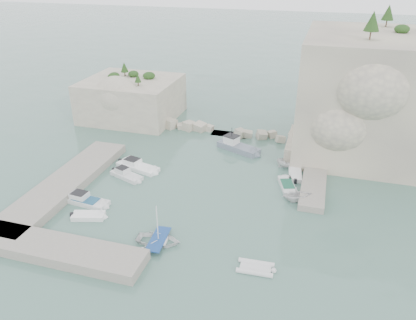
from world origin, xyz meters
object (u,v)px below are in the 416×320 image
(motorboat_a, at_px, (138,169))
(work_boat, at_px, (238,150))
(tender_east_a, at_px, (297,201))
(motorboat_e, at_px, (89,218))
(motorboat_d, at_px, (86,203))
(tender_east_c, at_px, (295,175))
(inflatable_dinghy, at_px, (255,269))
(motorboat_b, at_px, (127,177))
(tender_east_b, at_px, (287,188))
(tender_east_d, at_px, (291,167))
(rowboat, at_px, (159,243))

(motorboat_a, xyz_separation_m, work_boat, (12.17, 9.83, 0.00))
(tender_east_a, bearing_deg, motorboat_a, 60.24)
(motorboat_e, distance_m, work_boat, 25.54)
(motorboat_d, distance_m, tender_east_c, 27.35)
(motorboat_a, height_order, tender_east_a, tender_east_a)
(inflatable_dinghy, bearing_deg, motorboat_a, 138.54)
(motorboat_b, xyz_separation_m, tender_east_a, (22.44, 0.56, 0.00))
(tender_east_a, xyz_separation_m, tender_east_b, (-1.48, 2.84, 0.00))
(tender_east_b, xyz_separation_m, work_boat, (-8.43, 9.18, 0.00))
(tender_east_c, bearing_deg, tender_east_d, 13.62)
(rowboat, bearing_deg, tender_east_d, -32.77)
(rowboat, xyz_separation_m, inflatable_dinghy, (10.32, -1.06, 0.00))
(motorboat_d, height_order, inflatable_dinghy, motorboat_d)
(motorboat_a, xyz_separation_m, inflatable_dinghy, (19.45, -15.51, 0.00))
(motorboat_b, bearing_deg, motorboat_e, -68.63)
(rowboat, height_order, inflatable_dinghy, rowboat)
(inflatable_dinghy, xyz_separation_m, work_boat, (-7.28, 25.34, 0.00))
(motorboat_e, distance_m, rowboat, 9.53)
(motorboat_b, relative_size, inflatable_dinghy, 1.37)
(inflatable_dinghy, distance_m, tender_east_d, 22.04)
(motorboat_d, relative_size, rowboat, 1.36)
(motorboat_b, distance_m, tender_east_a, 22.45)
(motorboat_a, relative_size, tender_east_d, 1.71)
(motorboat_e, bearing_deg, tender_east_d, 26.93)
(motorboat_b, height_order, tender_east_a, tender_east_a)
(tender_east_b, bearing_deg, tender_east_a, -170.67)
(motorboat_b, relative_size, motorboat_d, 0.82)
(tender_east_b, height_order, tender_east_d, tender_east_d)
(motorboat_b, relative_size, tender_east_d, 1.28)
(rowboat, relative_size, tender_east_a, 1.27)
(work_boat, bearing_deg, tender_east_b, -23.47)
(motorboat_b, bearing_deg, tender_east_b, 29.62)
(motorboat_a, bearing_deg, tender_east_b, 16.78)
(motorboat_b, relative_size, work_boat, 0.70)
(motorboat_e, xyz_separation_m, tender_east_a, (22.28, 10.32, 0.00))
(rowboat, height_order, tender_east_c, rowboat)
(tender_east_d, bearing_deg, motorboat_d, 107.79)
(work_boat, bearing_deg, tender_east_a, -26.51)
(motorboat_d, relative_size, tender_east_c, 1.24)
(motorboat_b, distance_m, rowboat, 15.07)
(inflatable_dinghy, relative_size, tender_east_a, 1.03)
(inflatable_dinghy, xyz_separation_m, tender_east_a, (2.63, 13.33, 0.00))
(motorboat_b, distance_m, inflatable_dinghy, 23.57)
(motorboat_a, height_order, tender_east_d, tender_east_d)
(motorboat_e, relative_size, tender_east_b, 0.80)
(tender_east_c, height_order, work_boat, work_boat)
(work_boat, bearing_deg, inflatable_dinghy, -49.99)
(motorboat_d, distance_m, motorboat_e, 3.25)
(tender_east_a, xyz_separation_m, work_boat, (-9.91, 12.02, 0.00))
(inflatable_dinghy, bearing_deg, work_boat, 103.15)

